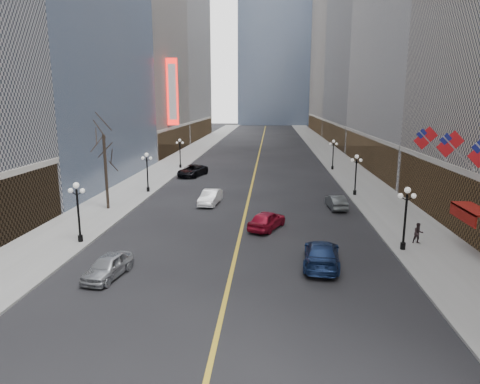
# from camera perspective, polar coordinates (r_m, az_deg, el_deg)

# --- Properties ---
(sidewalk_east) EXTENTS (6.00, 230.00, 0.15)m
(sidewalk_east) POSITION_cam_1_polar(r_m,az_deg,el_deg) (71.34, 13.52, 3.38)
(sidewalk_east) COLOR gray
(sidewalk_east) RESTS_ON ground
(sidewalk_west) EXTENTS (6.00, 230.00, 0.15)m
(sidewalk_west) POSITION_cam_1_polar(r_m,az_deg,el_deg) (72.25, -8.99, 3.68)
(sidewalk_west) COLOR gray
(sidewalk_west) RESTS_ON ground
(lane_line) EXTENTS (0.25, 200.00, 0.02)m
(lane_line) POSITION_cam_1_polar(r_m,az_deg,el_deg) (80.33, 2.44, 4.61)
(lane_line) COLOR gold
(lane_line) RESTS_ON ground
(bldg_east_c) EXTENTS (26.60, 40.60, 48.80)m
(bldg_east_c) POSITION_cam_1_polar(r_m,az_deg,el_deg) (109.99, 19.67, 18.61)
(bldg_east_c) COLOR gray
(bldg_east_c) RESTS_ON ground
(bldg_east_d) EXTENTS (26.60, 46.60, 62.80)m
(bldg_east_d) POSITION_cam_1_polar(r_m,az_deg,el_deg) (152.54, 15.41, 19.51)
(bldg_east_d) COLOR #A79B8A
(bldg_east_d) RESTS_ON ground
(bldg_west_c) EXTENTS (26.60, 30.60, 50.80)m
(bldg_west_c) POSITION_cam_1_polar(r_m,az_deg,el_deg) (93.56, -17.20, 20.65)
(bldg_west_c) COLOR #A79B8A
(bldg_west_c) RESTS_ON ground
(bldg_west_d) EXTENTS (26.60, 38.60, 72.80)m
(bldg_west_d) POSITION_cam_1_polar(r_m,az_deg,el_deg) (127.45, -11.59, 23.52)
(bldg_west_d) COLOR beige
(bldg_west_d) RESTS_ON ground
(streetlamp_east_1) EXTENTS (1.26, 0.44, 4.52)m
(streetlamp_east_1) POSITION_cam_1_polar(r_m,az_deg,el_deg) (32.00, 21.23, -2.48)
(streetlamp_east_1) COLOR black
(streetlamp_east_1) RESTS_ON sidewalk_east
(streetlamp_east_2) EXTENTS (1.26, 0.44, 4.52)m
(streetlamp_east_2) POSITION_cam_1_polar(r_m,az_deg,el_deg) (49.13, 15.21, 2.79)
(streetlamp_east_2) COLOR black
(streetlamp_east_2) RESTS_ON sidewalk_east
(streetlamp_east_3) EXTENTS (1.26, 0.44, 4.52)m
(streetlamp_east_3) POSITION_cam_1_polar(r_m,az_deg,el_deg) (66.72, 12.32, 5.31)
(streetlamp_east_3) COLOR black
(streetlamp_east_3) RESTS_ON sidewalk_east
(streetlamp_west_1) EXTENTS (1.26, 0.44, 4.52)m
(streetlamp_west_1) POSITION_cam_1_polar(r_m,az_deg,el_deg) (33.68, -20.81, -1.75)
(streetlamp_west_1) COLOR black
(streetlamp_west_1) RESTS_ON sidewalk_west
(streetlamp_west_2) EXTENTS (1.26, 0.44, 4.52)m
(streetlamp_west_2) POSITION_cam_1_polar(r_m,az_deg,el_deg) (50.24, -12.27, 3.14)
(streetlamp_west_2) COLOR black
(streetlamp_west_2) RESTS_ON sidewalk_west
(streetlamp_west_3) EXTENTS (1.26, 0.44, 4.52)m
(streetlamp_west_3) POSITION_cam_1_polar(r_m,az_deg,el_deg) (67.54, -8.01, 5.55)
(streetlamp_west_3) COLOR black
(streetlamp_west_3) RESTS_ON sidewalk_west
(flag_4) EXTENTS (2.87, 0.12, 2.87)m
(flag_4) POSITION_cam_1_polar(r_m,az_deg,el_deg) (34.32, 26.47, 5.47)
(flag_4) COLOR #B2B2B7
(flag_4) RESTS_ON ground
(flag_5) EXTENTS (2.87, 0.12, 2.87)m
(flag_5) POSITION_cam_1_polar(r_m,az_deg,el_deg) (38.97, 23.73, 6.36)
(flag_5) COLOR #B2B2B7
(flag_5) RESTS_ON ground
(awning_c) EXTENTS (1.40, 4.00, 0.93)m
(awning_c) POSITION_cam_1_polar(r_m,az_deg,el_deg) (33.49, 28.31, -2.18)
(awning_c) COLOR maroon
(awning_c) RESTS_ON ground
(theatre_marquee) EXTENTS (2.00, 0.55, 12.00)m
(theatre_marquee) POSITION_cam_1_polar(r_m,az_deg,el_deg) (81.67, -8.99, 13.04)
(theatre_marquee) COLOR red
(theatre_marquee) RESTS_ON ground
(tree_west_far) EXTENTS (3.60, 3.60, 7.92)m
(tree_west_far) POSITION_cam_1_polar(r_m,az_deg,el_deg) (42.86, -17.66, 5.84)
(tree_west_far) COLOR #2D231C
(tree_west_far) RESTS_ON sidewalk_west
(car_nb_near) EXTENTS (2.34, 4.35, 1.40)m
(car_nb_near) POSITION_cam_1_polar(r_m,az_deg,el_deg) (27.39, -17.20, -9.44)
(car_nb_near) COLOR #ADB1B5
(car_nb_near) RESTS_ON ground
(car_nb_mid) EXTENTS (2.11, 4.71, 1.50)m
(car_nb_mid) POSITION_cam_1_polar(r_m,az_deg,el_deg) (44.02, -3.97, -0.71)
(car_nb_mid) COLOR white
(car_nb_mid) RESTS_ON ground
(car_nb_far) EXTENTS (4.09, 6.26, 1.60)m
(car_nb_far) POSITION_cam_1_polar(r_m,az_deg,el_deg) (60.76, -6.36, 2.86)
(car_nb_far) COLOR black
(car_nb_far) RESTS_ON ground
(car_sb_near) EXTENTS (2.85, 5.77, 1.61)m
(car_sb_near) POSITION_cam_1_polar(r_m,az_deg,el_deg) (28.40, 10.82, -8.09)
(car_sb_near) COLOR navy
(car_sb_near) RESTS_ON ground
(car_sb_mid) EXTENTS (3.52, 4.91, 1.55)m
(car_sb_mid) POSITION_cam_1_polar(r_m,az_deg,el_deg) (35.67, 3.61, -3.74)
(car_sb_mid) COLOR maroon
(car_sb_mid) RESTS_ON ground
(car_sb_far) EXTENTS (1.79, 4.26, 1.37)m
(car_sb_far) POSITION_cam_1_polar(r_m,az_deg,el_deg) (43.25, 12.70, -1.31)
(car_sb_far) COLOR #474C4E
(car_sb_far) RESTS_ON ground
(ped_east_walk) EXTENTS (0.78, 0.46, 1.55)m
(ped_east_walk) POSITION_cam_1_polar(r_m,az_deg,el_deg) (34.24, 22.67, -5.10)
(ped_east_walk) COLOR black
(ped_east_walk) RESTS_ON sidewalk_east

